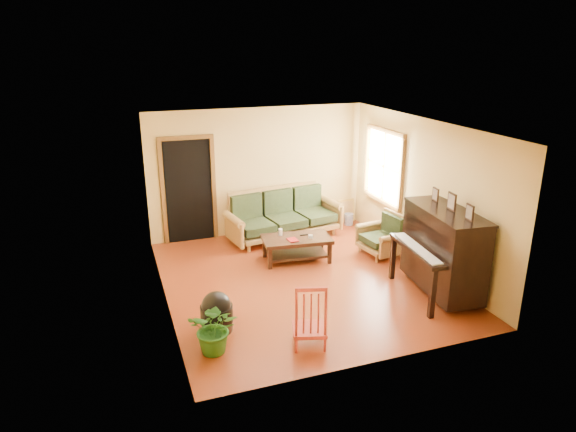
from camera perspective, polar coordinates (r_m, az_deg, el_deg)
name	(u,v)px	position (r m, az deg, el deg)	size (l,w,h in m)	color
floor	(302,280)	(8.74, 1.60, -7.11)	(5.00, 5.00, 0.00)	#66210D
doorway	(189,191)	(10.29, -10.97, 2.70)	(1.08, 0.16, 2.05)	black
window	(384,166)	(10.27, 10.64, 5.43)	(0.12, 1.36, 1.46)	white
sofa	(285,214)	(10.39, -0.35, 0.17)	(2.33, 0.98, 1.00)	olive
coffee_table	(297,249)	(9.41, 0.96, -3.66)	(1.23, 0.67, 0.45)	black
armchair	(381,235)	(9.75, 10.29, -2.06)	(0.76, 0.79, 0.79)	olive
piano	(443,253)	(8.38, 16.86, -3.92)	(0.93, 1.58, 1.39)	black
footstool	(217,316)	(7.30, -7.91, -10.98)	(0.45, 0.45, 0.43)	black
red_chair	(310,313)	(6.81, 2.41, -10.76)	(0.43, 0.47, 0.93)	maroon
leaning_frame	(346,211)	(11.44, 6.50, 0.61)	(0.41, 0.09, 0.54)	gold
ceramic_crock	(349,219)	(11.33, 6.75, -0.36)	(0.20, 0.20, 0.25)	#34469E
potted_plant	(215,328)	(6.77, -8.11, -12.20)	(0.64, 0.55, 0.71)	#245E1A
book	(288,241)	(9.15, 0.05, -2.76)	(0.17, 0.22, 0.02)	maroon
candle	(280,232)	(9.40, -0.85, -1.80)	(0.07, 0.07, 0.13)	silver
glass_jar	(311,236)	(9.31, 2.52, -2.27)	(0.08, 0.08, 0.06)	silver
remote	(304,235)	(9.43, 1.78, -2.10)	(0.15, 0.04, 0.02)	black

